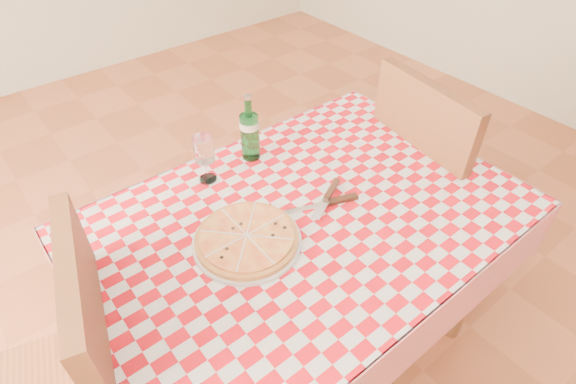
# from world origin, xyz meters

# --- Properties ---
(dining_table) EXTENTS (1.20, 0.80, 0.75)m
(dining_table) POSITION_xyz_m (0.00, 0.00, 0.66)
(dining_table) COLOR brown
(dining_table) RESTS_ON ground
(tablecloth) EXTENTS (1.30, 0.90, 0.01)m
(tablecloth) POSITION_xyz_m (0.00, 0.00, 0.75)
(tablecloth) COLOR #B50B15
(tablecloth) RESTS_ON dining_table
(chair_near) EXTENTS (0.51, 0.51, 1.00)m
(chair_near) POSITION_xyz_m (0.66, 0.01, 0.57)
(chair_near) COLOR brown
(chair_near) RESTS_ON ground
(chair_far) EXTENTS (0.55, 0.55, 0.99)m
(chair_far) POSITION_xyz_m (-0.73, 0.05, 0.57)
(chair_far) COLOR brown
(chair_far) RESTS_ON ground
(pizza_plate) EXTENTS (0.31, 0.31, 0.04)m
(pizza_plate) POSITION_xyz_m (-0.20, 0.02, 0.78)
(pizza_plate) COLOR #C98943
(pizza_plate) RESTS_ON tablecloth
(water_bottle) EXTENTS (0.08, 0.08, 0.24)m
(water_bottle) POSITION_xyz_m (0.04, 0.34, 0.88)
(water_bottle) COLOR #186125
(water_bottle) RESTS_ON tablecloth
(wine_glass) EXTENTS (0.07, 0.07, 0.16)m
(wine_glass) POSITION_xyz_m (-0.14, 0.33, 0.84)
(wine_glass) COLOR white
(wine_glass) RESTS_ON tablecloth
(cutlery) EXTENTS (0.29, 0.25, 0.03)m
(cutlery) POSITION_xyz_m (0.07, -0.00, 0.77)
(cutlery) COLOR silver
(cutlery) RESTS_ON tablecloth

